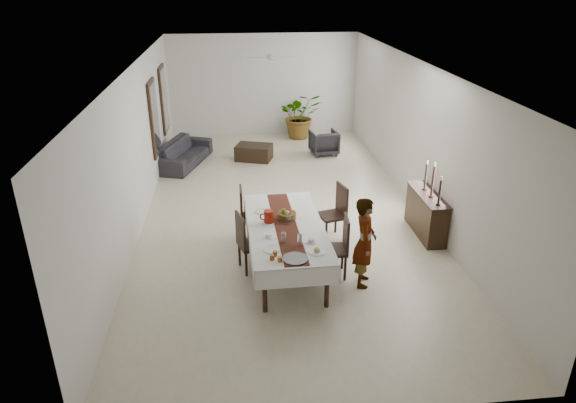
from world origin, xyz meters
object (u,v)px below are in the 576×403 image
Objects in this scene: dining_table_top at (286,227)px; woman at (365,242)px; sideboard_body at (426,215)px; red_pitcher at (269,216)px; sofa at (184,153)px.

woman is (1.26, -0.64, -0.02)m from dining_table_top.
dining_table_top is 3.15m from sideboard_body.
dining_table_top is 1.90× the size of sideboard_body.
sideboard_body is (3.24, 0.86, -0.54)m from red_pitcher.
dining_table_top is at bearing -160.88° from sideboard_body.
woman is 1.12× the size of sideboard_body.
woman is at bearing -28.57° from dining_table_top.
woman reaches higher than sideboard_body.
woman reaches higher than dining_table_top.
woman is (1.54, -0.80, -0.17)m from red_pitcher.
woman is 7.34m from sofa.
red_pitcher is 3.39m from sideboard_body.
sofa is at bearing 137.49° from sideboard_body.
sideboard_body is (1.70, 1.67, -0.37)m from woman.
woman is 0.71× the size of sofa.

